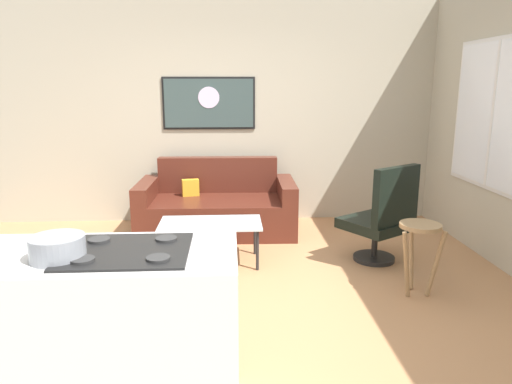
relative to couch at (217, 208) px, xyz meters
name	(u,v)px	position (x,y,z in m)	size (l,w,h in m)	color
ground	(230,301)	(0.14, -1.88, -0.30)	(6.40, 6.40, 0.04)	#B27D52
back_wall	(228,111)	(0.14, 0.55, 1.12)	(6.40, 0.05, 2.80)	#B3AA92
couch	(217,208)	(0.00, 0.00, 0.00)	(1.85, 0.96, 0.85)	#502217
coffee_table	(211,226)	(-0.04, -1.04, 0.10)	(0.99, 0.52, 0.42)	silver
armchair	(383,217)	(1.65, -1.13, 0.19)	(0.80, 0.79, 0.99)	black
bar_stool	(420,239)	(1.72, -1.86, 0.21)	(0.38, 0.38, 0.62)	#9C7950
kitchen_counter	(73,341)	(-0.64, -3.29, 0.19)	(1.66, 0.63, 0.96)	white
mixing_bowl	(58,248)	(-0.64, -3.38, 0.71)	(0.25, 0.25, 0.11)	gray
wall_painting	(209,103)	(-0.09, 0.51, 1.22)	(1.15, 0.03, 0.64)	black
window	(493,115)	(2.73, -0.98, 1.16)	(0.03, 1.51, 1.48)	silver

